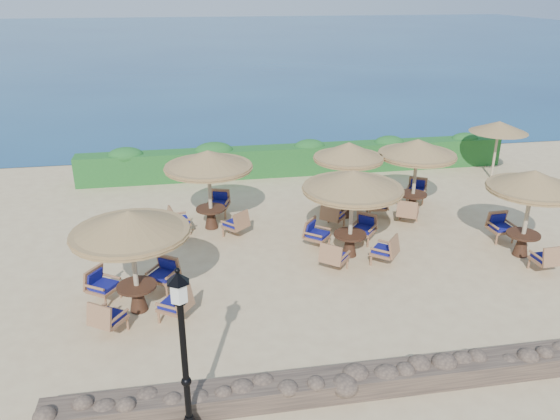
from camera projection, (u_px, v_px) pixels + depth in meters
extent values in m
plane|color=#D5BA87|center=(344.00, 248.00, 16.68)|extent=(120.00, 120.00, 0.00)
plane|color=navy|center=(213.00, 39.00, 80.40)|extent=(160.00, 160.00, 0.00)
cube|color=#1A5120|center=(298.00, 160.00, 23.00)|extent=(18.00, 0.90, 1.20)
cube|color=brown|center=(431.00, 373.00, 10.95)|extent=(15.00, 0.65, 0.44)
cylinder|color=black|center=(185.00, 365.00, 9.14)|extent=(0.11, 0.11, 2.40)
cylinder|color=silver|center=(179.00, 291.00, 8.59)|extent=(0.30, 0.30, 0.36)
cone|color=black|center=(178.00, 277.00, 8.50)|extent=(0.40, 0.40, 0.18)
cylinder|color=tan|center=(495.00, 153.00, 22.22)|extent=(0.10, 0.10, 2.20)
cone|color=brown|center=(499.00, 127.00, 21.81)|extent=(2.30, 2.30, 0.45)
cylinder|color=tan|center=(134.00, 267.00, 13.02)|extent=(0.12, 0.12, 2.40)
cone|color=brown|center=(129.00, 222.00, 12.57)|extent=(2.81, 2.81, 0.55)
cylinder|color=brown|center=(131.00, 233.00, 12.68)|extent=(2.75, 2.75, 0.14)
cylinder|color=#3E2416|center=(137.00, 286.00, 13.22)|extent=(0.96, 0.96, 0.06)
cone|color=#3E2416|center=(138.00, 298.00, 13.35)|extent=(0.44, 0.44, 0.64)
cylinder|color=tan|center=(351.00, 218.00, 15.74)|extent=(0.12, 0.12, 2.40)
cone|color=brown|center=(353.00, 180.00, 15.29)|extent=(2.90, 2.90, 0.55)
cylinder|color=brown|center=(353.00, 189.00, 15.40)|extent=(2.84, 2.84, 0.14)
cylinder|color=#3E2416|center=(350.00, 235.00, 15.94)|extent=(0.96, 0.96, 0.06)
cone|color=#3E2416|center=(350.00, 245.00, 16.08)|extent=(0.44, 0.44, 0.64)
cylinder|color=tan|center=(526.00, 218.00, 15.75)|extent=(0.12, 0.12, 2.40)
cone|color=brown|center=(534.00, 179.00, 15.30)|extent=(2.55, 2.55, 0.55)
cylinder|color=brown|center=(532.00, 189.00, 15.41)|extent=(2.50, 2.50, 0.14)
cylinder|color=#3E2416|center=(523.00, 234.00, 15.95)|extent=(0.96, 0.96, 0.06)
cone|color=#3E2416|center=(521.00, 245.00, 16.09)|extent=(0.44, 0.44, 0.64)
cylinder|color=tan|center=(210.00, 194.00, 17.58)|extent=(0.12, 0.12, 2.40)
cone|color=brown|center=(208.00, 159.00, 17.12)|extent=(2.83, 2.83, 0.55)
cylinder|color=brown|center=(209.00, 167.00, 17.23)|extent=(2.77, 2.77, 0.14)
cylinder|color=#3E2416|center=(211.00, 209.00, 17.77)|extent=(0.96, 0.96, 0.06)
cone|color=#3E2416|center=(211.00, 219.00, 17.91)|extent=(0.44, 0.44, 0.64)
cylinder|color=tan|center=(347.00, 184.00, 18.45)|extent=(0.12, 0.12, 2.40)
cone|color=brown|center=(349.00, 150.00, 18.00)|extent=(2.36, 2.36, 0.55)
cylinder|color=brown|center=(348.00, 158.00, 18.11)|extent=(2.31, 2.31, 0.14)
cylinder|color=#3E2416|center=(346.00, 198.00, 18.65)|extent=(0.96, 0.96, 0.06)
cone|color=#3E2416|center=(346.00, 208.00, 18.79)|extent=(0.44, 0.44, 0.64)
cylinder|color=tan|center=(414.00, 180.00, 18.80)|extent=(0.12, 0.12, 2.40)
cone|color=brown|center=(418.00, 147.00, 18.35)|extent=(2.66, 2.66, 0.55)
cylinder|color=brown|center=(417.00, 155.00, 18.46)|extent=(2.61, 2.61, 0.14)
cylinder|color=#3E2416|center=(413.00, 194.00, 19.00)|extent=(0.96, 0.96, 0.06)
cone|color=#3E2416|center=(412.00, 204.00, 19.14)|extent=(0.44, 0.44, 0.64)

